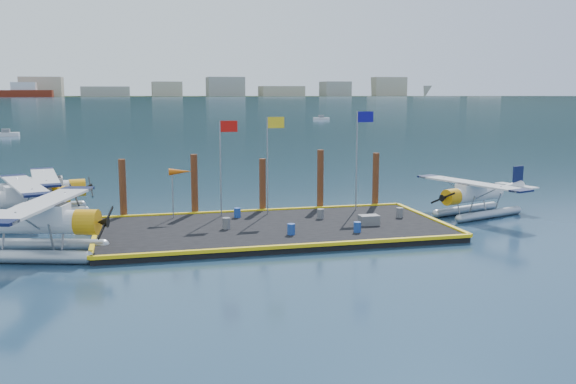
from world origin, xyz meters
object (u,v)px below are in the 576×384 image
drum_5 (237,213)px  piling_1 (194,187)px  seaplane_c (39,193)px  flagpole_red (224,153)px  crate (369,220)px  piling_0 (123,191)px  seaplane_b (18,202)px  seaplane_d (474,196)px  windsock (180,173)px  piling_2 (263,187)px  drum_3 (291,229)px  piling_4 (376,182)px  drum_0 (226,223)px  drum_2 (321,214)px  seaplane_a (35,225)px  flagpole_blue (360,145)px  drum_4 (400,213)px  flagpole_yellow (270,150)px  drum_1 (357,227)px  piling_3 (320,181)px

drum_5 → piling_1: size_ratio=0.14×
seaplane_c → flagpole_red: 13.14m
crate → piling_0: piling_0 is taller
seaplane_b → seaplane_d: bearing=65.4°
windsock → piling_2: 5.90m
drum_3 → windsock: windsock is taller
crate → piling_4: (2.89, 6.36, 1.31)m
seaplane_d → drum_0: seaplane_d is taller
seaplane_d → drum_2: 10.66m
seaplane_a → seaplane_c: seaplane_a is taller
drum_5 → flagpole_blue: flagpole_blue is taller
drum_5 → windsock: size_ratio=0.19×
seaplane_c → piling_2: piling_2 is taller
drum_4 → piling_2: bearing=148.8°
seaplane_b → piling_0: (6.21, 0.01, 0.47)m
drum_3 → piling_2: 7.90m
seaplane_b → seaplane_d: seaplane_b is taller
drum_2 → flagpole_yellow: size_ratio=0.10×
seaplane_d → flagpole_blue: bearing=54.9°
drum_1 → drum_5: (-5.85, 5.78, 0.01)m
drum_4 → piling_1: 13.24m
piling_1 → crate: bearing=-33.5°
drum_3 → piling_0: bearing=139.1°
seaplane_d → piling_4: piling_4 is taller
flagpole_blue → windsock: flagpole_blue is taller
flagpole_blue → piling_2: bearing=165.5°
seaplane_a → windsock: bearing=146.0°
seaplane_d → flagpole_blue: flagpole_blue is taller
drum_5 → windsock: (-3.43, 0.72, 2.53)m
drum_3 → drum_5: (-2.10, 5.49, -0.01)m
seaplane_b → drum_1: 20.63m
piling_1 → piling_3: piling_3 is taller
drum_0 → seaplane_c: bearing=141.0°
flagpole_yellow → piling_0: bearing=170.1°
windsock → drum_1: bearing=-35.0°
drum_0 → flagpole_yellow: size_ratio=0.10×
flagpole_yellow → piling_2: 3.07m
flagpole_red → piling_1: (-1.71, 1.60, -2.30)m
drum_3 → drum_4: bearing=21.7°
seaplane_b → flagpole_red: size_ratio=1.64×
drum_1 → piling_0: (-12.76, 8.10, 1.31)m
drum_3 → flagpole_red: flagpole_red is taller
piling_2 → piling_4: 8.00m
seaplane_b → drum_2: bearing=60.6°
drum_0 → piling_4: piling_4 is taller
crate → piling_4: bearing=65.5°
seaplane_d → drum_4: size_ratio=14.09×
flagpole_blue → piling_1: 11.12m
drum_1 → flagpole_yellow: (-3.55, 6.50, 3.82)m
windsock → piling_0: piling_0 is taller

